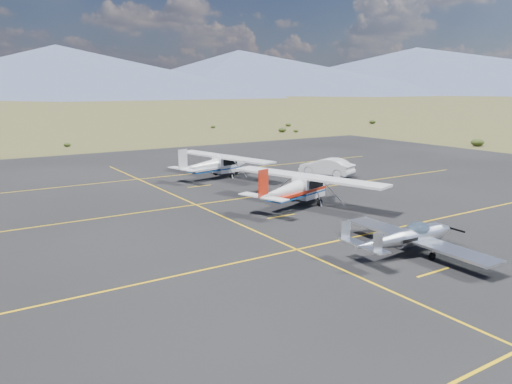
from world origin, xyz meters
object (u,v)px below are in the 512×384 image
object	(u,v)px
aircraft_cessna	(297,187)
sedan	(327,167)
aircraft_plain	(215,164)
aircraft_low_wing	(408,237)

from	to	relation	value
aircraft_cessna	sedan	bearing A→B (deg)	22.41
aircraft_plain	aircraft_cessna	bearing A→B (deg)	-104.58
sedan	aircraft_cessna	bearing A→B (deg)	18.58
aircraft_low_wing	sedan	world-z (taller)	aircraft_low_wing
aircraft_low_wing	sedan	xyz separation A→B (m)	(10.56, 18.00, -0.07)
aircraft_cessna	aircraft_plain	distance (m)	11.95
aircraft_cessna	sedan	size ratio (longest dim) A/B	2.38
sedan	aircraft_low_wing	bearing A→B (deg)	38.06
aircraft_plain	sedan	xyz separation A→B (m)	(8.73, -4.31, -0.43)
aircraft_cessna	aircraft_low_wing	bearing A→B (deg)	-115.94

